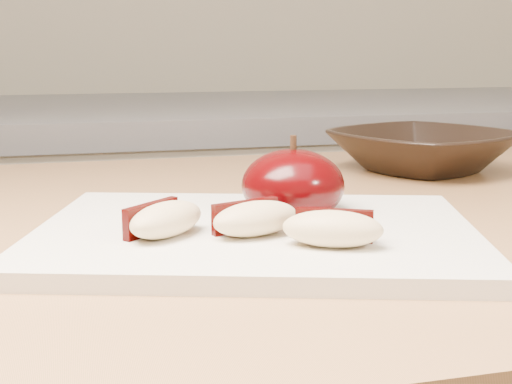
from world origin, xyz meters
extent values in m
cube|color=silver|center=(0.00, 1.20, 0.45)|extent=(2.40, 0.60, 0.90)
cube|color=slate|center=(0.00, 1.20, 0.92)|extent=(2.40, 0.62, 0.04)
cube|color=#AC724B|center=(0.00, 0.50, 0.88)|extent=(1.64, 0.64, 0.04)
cube|color=silver|center=(0.00, 0.41, 0.91)|extent=(0.36, 0.31, 0.01)
ellipsoid|color=#2E0002|center=(0.04, 0.45, 0.93)|extent=(0.09, 0.09, 0.06)
cylinder|color=black|center=(0.04, 0.45, 0.97)|extent=(0.01, 0.01, 0.01)
ellipsoid|color=#D9BD89|center=(-0.06, 0.40, 0.92)|extent=(0.07, 0.07, 0.02)
cube|color=black|center=(-0.07, 0.41, 0.92)|extent=(0.04, 0.04, 0.02)
ellipsoid|color=#D9BD89|center=(0.00, 0.38, 0.92)|extent=(0.07, 0.05, 0.02)
cube|color=black|center=(-0.01, 0.40, 0.92)|extent=(0.05, 0.02, 0.02)
ellipsoid|color=#D9BD89|center=(0.04, 0.34, 0.92)|extent=(0.07, 0.06, 0.02)
cube|color=black|center=(0.04, 0.36, 0.92)|extent=(0.05, 0.03, 0.02)
imported|color=black|center=(0.26, 0.65, 0.92)|extent=(0.25, 0.25, 0.05)
camera|label=1|loc=(-0.12, -0.07, 1.04)|focal=50.00mm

